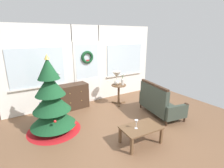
{
  "coord_description": "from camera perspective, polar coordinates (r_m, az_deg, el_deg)",
  "views": [
    {
      "loc": [
        -2.21,
        -3.12,
        2.26
      ],
      "look_at": [
        0.05,
        0.55,
        1.0
      ],
      "focal_mm": 27.3,
      "sensor_mm": 36.0,
      "label": 1
    }
  ],
  "objects": [
    {
      "name": "side_table",
      "position": [
        5.63,
        2.26,
        -2.16
      ],
      "size": [
        0.5,
        0.48,
        0.68
      ],
      "color": "brown",
      "rests_on": "ground"
    },
    {
      "name": "gift_box",
      "position": [
        4.45,
        -12.93,
        -13.42
      ],
      "size": [
        0.17,
        0.15,
        0.17
      ],
      "primitive_type": "cube",
      "color": "red",
      "rests_on": "ground"
    },
    {
      "name": "ground_plane",
      "position": [
        4.45,
        3.27,
        -14.3
      ],
      "size": [
        6.76,
        6.76,
        0.0
      ],
      "primitive_type": "plane",
      "color": "brown"
    },
    {
      "name": "wine_glass",
      "position": [
        3.62,
        8.15,
        -12.55
      ],
      "size": [
        0.08,
        0.08,
        0.2
      ],
      "color": "silver",
      "rests_on": "coffee_table"
    },
    {
      "name": "table_lamp",
      "position": [
        5.49,
        1.56,
        2.59
      ],
      "size": [
        0.28,
        0.28,
        0.44
      ],
      "color": "silver",
      "rests_on": "side_table"
    },
    {
      "name": "settee_sofa",
      "position": [
        5.1,
        15.3,
        -6.04
      ],
      "size": [
        0.9,
        1.45,
        0.96
      ],
      "color": "#3D281C",
      "rests_on": "ground"
    },
    {
      "name": "dresser_cabinet",
      "position": [
        5.49,
        -12.85,
        -4.04
      ],
      "size": [
        0.92,
        0.48,
        0.78
      ],
      "color": "#3D281C",
      "rests_on": "ground"
    },
    {
      "name": "coffee_table",
      "position": [
        3.78,
        9.67,
        -14.71
      ],
      "size": [
        0.87,
        0.57,
        0.38
      ],
      "color": "brown",
      "rests_on": "ground"
    },
    {
      "name": "back_wall_with_door",
      "position": [
        5.74,
        -8.52,
        6.3
      ],
      "size": [
        5.2,
        0.19,
        2.55
      ],
      "color": "white",
      "rests_on": "ground"
    },
    {
      "name": "christmas_tree",
      "position": [
        4.29,
        -19.5,
        -6.59
      ],
      "size": [
        1.27,
        1.27,
        1.86
      ],
      "color": "#4C331E",
      "rests_on": "ground"
    },
    {
      "name": "flower_vase",
      "position": [
        5.54,
        3.5,
        0.9
      ],
      "size": [
        0.11,
        0.1,
        0.35
      ],
      "color": "beige",
      "rests_on": "side_table"
    }
  ]
}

